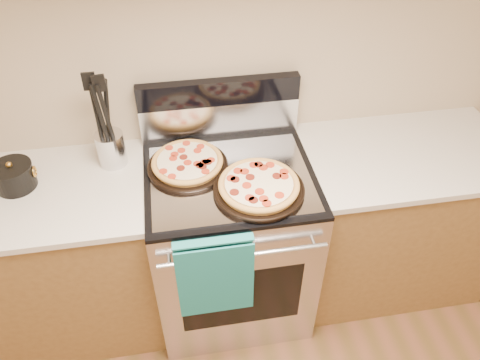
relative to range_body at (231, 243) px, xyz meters
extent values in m
plane|color=#C7B190|center=(0.00, 0.35, 0.90)|extent=(4.00, 0.00, 4.00)
cube|color=#B7B7BC|center=(0.00, 0.00, 0.00)|extent=(0.76, 0.68, 0.90)
cube|color=black|center=(0.00, -0.34, 0.00)|extent=(0.56, 0.01, 0.40)
cube|color=black|center=(0.00, 0.00, 0.46)|extent=(0.76, 0.68, 0.02)
cube|color=silver|center=(0.00, 0.31, 0.56)|extent=(0.76, 0.06, 0.18)
cube|color=black|center=(0.00, 0.31, 0.71)|extent=(0.76, 0.06, 0.12)
cylinder|color=silver|center=(0.00, -0.38, 0.35)|extent=(0.70, 0.03, 0.03)
cube|color=gray|center=(0.00, -0.03, 0.47)|extent=(0.70, 0.55, 0.01)
cube|color=brown|center=(-0.88, 0.03, -0.01)|extent=(1.00, 0.62, 0.88)
cube|color=beige|center=(-0.88, 0.03, 0.45)|extent=(1.02, 0.64, 0.03)
cube|color=brown|center=(0.88, 0.03, -0.01)|extent=(1.00, 0.62, 0.88)
cube|color=beige|center=(0.88, 0.03, 0.45)|extent=(1.02, 0.64, 0.03)
cylinder|color=silver|center=(-0.51, 0.18, 0.54)|extent=(0.17, 0.17, 0.16)
cylinder|color=black|center=(-0.93, 0.08, 0.51)|extent=(0.17, 0.17, 0.10)
camera|label=1|loc=(-0.22, -1.57, 1.83)|focal=35.00mm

